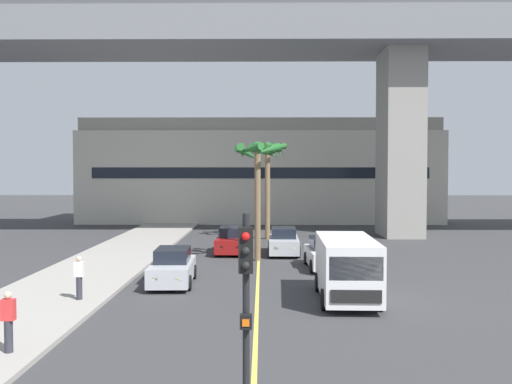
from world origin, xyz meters
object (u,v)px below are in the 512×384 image
at_px(car_queue_second, 172,268).
at_px(palm_tree_mid_median, 267,161).
at_px(pedestrian_mid_block, 8,320).
at_px(palm_tree_near_median, 257,164).
at_px(pedestrian_near_crosswalk, 79,277).
at_px(car_queue_third, 232,241).
at_px(car_queue_fourth, 284,242).
at_px(car_queue_front, 325,254).
at_px(traffic_light_median_near, 246,302).
at_px(delivery_van, 347,267).

relative_size(car_queue_second, palm_tree_mid_median, 0.60).
xyz_separation_m(palm_tree_mid_median, pedestrian_mid_block, (-7.01, -25.87, -4.65)).
height_order(palm_tree_near_median, pedestrian_near_crosswalk, palm_tree_near_median).
distance_m(car_queue_third, car_queue_fourth, 3.12).
xyz_separation_m(car_queue_third, pedestrian_near_crosswalk, (-4.96, -12.86, 0.28)).
height_order(car_queue_front, traffic_light_median_near, traffic_light_median_near).
bearing_deg(car_queue_front, car_queue_third, 133.81).
bearing_deg(pedestrian_mid_block, car_queue_third, 75.69).
height_order(traffic_light_median_near, pedestrian_near_crosswalk, traffic_light_median_near).
xyz_separation_m(palm_tree_near_median, pedestrian_near_crosswalk, (-6.51, -10.01, -4.30)).
bearing_deg(car_queue_second, palm_tree_mid_median, 75.36).
bearing_deg(car_queue_front, palm_tree_mid_median, 103.08).
height_order(car_queue_fourth, pedestrian_mid_block, pedestrian_mid_block).
xyz_separation_m(traffic_light_median_near, pedestrian_mid_block, (-6.38, 5.18, -1.72)).
bearing_deg(pedestrian_mid_block, traffic_light_median_near, -39.10).
distance_m(car_queue_second, car_queue_third, 9.54).
distance_m(delivery_van, pedestrian_near_crosswalk, 9.99).
height_order(delivery_van, pedestrian_near_crosswalk, delivery_van).
bearing_deg(car_queue_second, car_queue_third, 77.51).
distance_m(car_queue_front, traffic_light_median_near, 19.34).
distance_m(car_queue_front, palm_tree_mid_median, 13.40).
bearing_deg(pedestrian_mid_block, palm_tree_mid_median, 74.84).
xyz_separation_m(car_queue_front, car_queue_fourth, (-1.91, 4.78, 0.00)).
relative_size(car_queue_third, pedestrian_near_crosswalk, 2.55).
xyz_separation_m(car_queue_third, traffic_light_median_near, (1.54, -24.13, 1.99)).
relative_size(car_queue_front, pedestrian_mid_block, 2.57).
bearing_deg(car_queue_third, delivery_van, -67.77).
bearing_deg(car_queue_front, traffic_light_median_near, -100.35).
relative_size(car_queue_front, pedestrian_near_crosswalk, 2.57).
bearing_deg(traffic_light_median_near, car_queue_fourth, 86.26).
distance_m(car_queue_second, traffic_light_median_near, 15.38).
xyz_separation_m(car_queue_second, car_queue_third, (2.06, 9.31, 0.00)).
height_order(traffic_light_median_near, palm_tree_mid_median, palm_tree_mid_median).
distance_m(traffic_light_median_near, palm_tree_near_median, 21.43).
bearing_deg(car_queue_front, delivery_van, -89.83).
xyz_separation_m(car_queue_third, palm_tree_mid_median, (2.18, 6.92, 4.93)).
distance_m(car_queue_second, delivery_van, 7.70).
height_order(car_queue_front, car_queue_second, same).
bearing_deg(car_queue_third, car_queue_front, -46.19).
distance_m(car_queue_second, palm_tree_mid_median, 17.49).
distance_m(car_queue_third, palm_tree_near_median, 5.61).
bearing_deg(car_queue_fourth, car_queue_front, -68.24).
relative_size(car_queue_third, palm_tree_mid_median, 0.59).
xyz_separation_m(car_queue_second, pedestrian_mid_block, (-2.77, -9.64, 0.28)).
relative_size(car_queue_second, car_queue_fourth, 1.01).
height_order(car_queue_third, delivery_van, delivery_van).
height_order(car_queue_second, palm_tree_near_median, palm_tree_near_median).
bearing_deg(car_queue_front, pedestrian_near_crosswalk, -142.43).
relative_size(car_queue_second, pedestrian_mid_block, 2.57).
height_order(car_queue_second, delivery_van, delivery_van).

